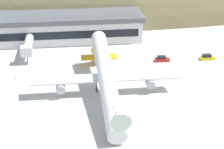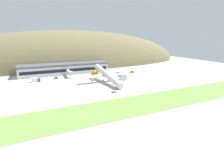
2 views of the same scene
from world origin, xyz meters
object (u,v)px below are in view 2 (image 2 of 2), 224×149
object	(u,v)px
service_car_2	(132,72)
traffic_cone_1	(70,81)
jetway_0	(69,72)
traffic_cone_0	(112,77)
fuel_truck	(36,80)
cargo_airplane	(106,75)
service_car_0	(118,74)
service_car_1	(56,78)
terminal_building	(65,67)

from	to	relation	value
service_car_2	traffic_cone_1	xyz separation A→B (m)	(-57.06, -6.93, -0.41)
jetway_0	traffic_cone_0	world-z (taller)	jetway_0
traffic_cone_1	fuel_truck	bearing A→B (deg)	160.49
cargo_airplane	service_car_0	world-z (taller)	cargo_airplane
traffic_cone_0	service_car_1	bearing A→B (deg)	163.70
service_car_2	traffic_cone_0	size ratio (longest dim) A/B	7.91
service_car_1	traffic_cone_1	bearing A→B (deg)	-54.20
cargo_airplane	service_car_1	distance (m)	40.60
terminal_building	service_car_2	xyz separation A→B (m)	(54.97, -26.52, -4.52)
service_car_2	fuel_truck	size ratio (longest dim) A/B	0.75
service_car_1	service_car_2	bearing A→B (deg)	-4.33
service_car_0	service_car_2	world-z (taller)	service_car_2
service_car_2	fuel_truck	world-z (taller)	fuel_truck
service_car_1	jetway_0	bearing A→B (deg)	15.78
jetway_0	cargo_airplane	xyz separation A→B (m)	(21.28, -27.31, 1.13)
service_car_2	jetway_0	bearing A→B (deg)	171.59
terminal_building	cargo_airplane	xyz separation A→B (m)	(21.61, -45.75, -0.09)
fuel_truck	terminal_building	bearing A→B (deg)	44.91
cargo_airplane	service_car_1	world-z (taller)	cargo_airplane
terminal_building	traffic_cone_1	size ratio (longest dim) A/B	132.38
service_car_0	service_car_1	world-z (taller)	service_car_0
terminal_building	traffic_cone_0	size ratio (longest dim) A/B	132.38
service_car_2	traffic_cone_1	world-z (taller)	service_car_2
fuel_truck	traffic_cone_0	size ratio (longest dim) A/B	10.62
terminal_building	service_car_1	bearing A→B (deg)	-116.35
service_car_0	traffic_cone_0	distance (m)	11.89
service_car_0	traffic_cone_1	world-z (taller)	service_car_0
traffic_cone_0	traffic_cone_1	distance (m)	33.91
service_car_0	jetway_0	bearing A→B (deg)	169.17
service_car_2	traffic_cone_0	bearing A→B (deg)	-162.17
fuel_truck	traffic_cone_1	xyz separation A→B (m)	(23.21, -8.22, -1.24)
traffic_cone_0	traffic_cone_1	world-z (taller)	same
jetway_0	fuel_truck	world-z (taller)	jetway_0
service_car_0	service_car_2	distance (m)	14.19
jetway_0	service_car_1	world-z (taller)	jetway_0
jetway_0	service_car_0	distance (m)	41.34
cargo_airplane	fuel_truck	distance (m)	51.33
terminal_building	traffic_cone_0	xyz separation A→B (m)	(31.82, -33.96, -4.93)
cargo_airplane	service_car_2	distance (m)	38.77
terminal_building	traffic_cone_0	distance (m)	46.80
terminal_building	traffic_cone_1	distance (m)	33.87
jetway_0	fuel_truck	bearing A→B (deg)	-165.17
service_car_0	service_car_1	distance (m)	51.67
service_car_1	service_car_0	bearing A→B (deg)	-5.15
terminal_building	jetway_0	bearing A→B (deg)	-88.99
cargo_airplane	jetway_0	bearing A→B (deg)	127.93
cargo_airplane	service_car_1	bearing A→B (deg)	143.14
service_car_2	traffic_cone_0	world-z (taller)	service_car_2
jetway_0	service_car_2	size ratio (longest dim) A/B	3.03
jetway_0	service_car_1	bearing A→B (deg)	-164.22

